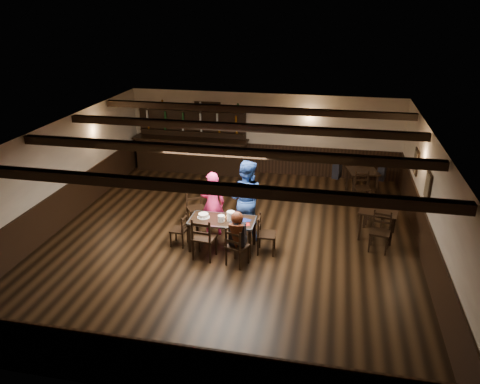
% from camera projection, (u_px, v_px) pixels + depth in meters
% --- Properties ---
extents(ground, '(10.00, 10.00, 0.00)m').
position_uv_depth(ground, '(231.00, 240.00, 11.54)').
color(ground, black).
rests_on(ground, ground).
extents(room_shell, '(9.02, 10.02, 2.71)m').
position_uv_depth(room_shell, '(231.00, 173.00, 10.91)').
color(room_shell, beige).
rests_on(room_shell, ground).
extents(dining_table, '(1.55, 0.79, 0.75)m').
position_uv_depth(dining_table, '(222.00, 223.00, 10.92)').
color(dining_table, black).
rests_on(dining_table, ground).
extents(chair_near_left, '(0.53, 0.51, 1.03)m').
position_uv_depth(chair_near_left, '(203.00, 236.00, 10.46)').
color(chair_near_left, black).
rests_on(chair_near_left, ground).
extents(chair_near_right, '(0.55, 0.54, 0.92)m').
position_uv_depth(chair_near_right, '(235.00, 245.00, 10.22)').
color(chair_near_right, black).
rests_on(chair_near_right, ground).
extents(chair_end_left, '(0.38, 0.39, 0.80)m').
position_uv_depth(chair_end_left, '(181.00, 228.00, 11.13)').
color(chair_end_left, black).
rests_on(chair_end_left, ground).
extents(chair_end_right, '(0.43, 0.45, 0.93)m').
position_uv_depth(chair_end_right, '(263.00, 231.00, 10.79)').
color(chair_end_right, black).
rests_on(chair_end_right, ground).
extents(chair_far_pushed, '(0.61, 0.60, 0.96)m').
position_uv_depth(chair_far_pushed, '(195.00, 204.00, 12.18)').
color(chair_far_pushed, black).
rests_on(chair_far_pushed, ground).
extents(woman_pink, '(0.70, 0.56, 1.66)m').
position_uv_depth(woman_pink, '(212.00, 204.00, 11.54)').
color(woman_pink, '#FF2E4C').
rests_on(woman_pink, ground).
extents(man_blue, '(1.10, 0.94, 1.98)m').
position_uv_depth(man_blue, '(246.00, 199.00, 11.41)').
color(man_blue, navy).
rests_on(man_blue, ground).
extents(seated_person, '(0.36, 0.53, 0.87)m').
position_uv_depth(seated_person, '(237.00, 231.00, 10.14)').
color(seated_person, black).
rests_on(seated_person, ground).
extents(cake, '(0.29, 0.29, 0.09)m').
position_uv_depth(cake, '(203.00, 216.00, 10.98)').
color(cake, white).
rests_on(cake, dining_table).
extents(plate_stack_a, '(0.16, 0.16, 0.15)m').
position_uv_depth(plate_stack_a, '(221.00, 218.00, 10.77)').
color(plate_stack_a, white).
rests_on(plate_stack_a, dining_table).
extents(plate_stack_b, '(0.19, 0.19, 0.22)m').
position_uv_depth(plate_stack_b, '(231.00, 216.00, 10.81)').
color(plate_stack_b, white).
rests_on(plate_stack_b, dining_table).
extents(tea_light, '(0.05, 0.05, 0.06)m').
position_uv_depth(tea_light, '(224.00, 218.00, 10.93)').
color(tea_light, '#A5A8AD').
rests_on(tea_light, dining_table).
extents(salt_shaker, '(0.03, 0.03, 0.08)m').
position_uv_depth(salt_shaker, '(236.00, 221.00, 10.72)').
color(salt_shaker, silver).
rests_on(salt_shaker, dining_table).
extents(pepper_shaker, '(0.04, 0.04, 0.09)m').
position_uv_depth(pepper_shaker, '(241.00, 222.00, 10.67)').
color(pepper_shaker, '#A5A8AD').
rests_on(pepper_shaker, dining_table).
extents(drink_glass, '(0.06, 0.06, 0.10)m').
position_uv_depth(drink_glass, '(234.00, 216.00, 10.94)').
color(drink_glass, silver).
rests_on(drink_glass, dining_table).
extents(menu_red, '(0.33, 0.27, 0.00)m').
position_uv_depth(menu_red, '(243.00, 224.00, 10.67)').
color(menu_red, maroon).
rests_on(menu_red, dining_table).
extents(menu_blue, '(0.30, 0.25, 0.00)m').
position_uv_depth(menu_blue, '(245.00, 220.00, 10.85)').
color(menu_blue, '#101A51').
rests_on(menu_blue, dining_table).
extents(bar_counter, '(3.91, 0.70, 2.20)m').
position_uv_depth(bar_counter, '(191.00, 150.00, 15.99)').
color(bar_counter, black).
rests_on(bar_counter, ground).
extents(back_table_a, '(1.05, 1.05, 0.75)m').
position_uv_depth(back_table_a, '(379.00, 213.00, 11.47)').
color(back_table_a, black).
rests_on(back_table_a, ground).
extents(back_table_b, '(1.04, 1.04, 0.75)m').
position_uv_depth(back_table_b, '(362.00, 174.00, 14.03)').
color(back_table_b, black).
rests_on(back_table_b, ground).
extents(bg_patron_left, '(0.30, 0.39, 0.70)m').
position_uv_depth(bg_patron_left, '(337.00, 167.00, 14.11)').
color(bg_patron_left, black).
rests_on(bg_patron_left, ground).
extents(bg_patron_right, '(0.29, 0.38, 0.69)m').
position_uv_depth(bg_patron_right, '(382.00, 169.00, 13.96)').
color(bg_patron_right, black).
rests_on(bg_patron_right, ground).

